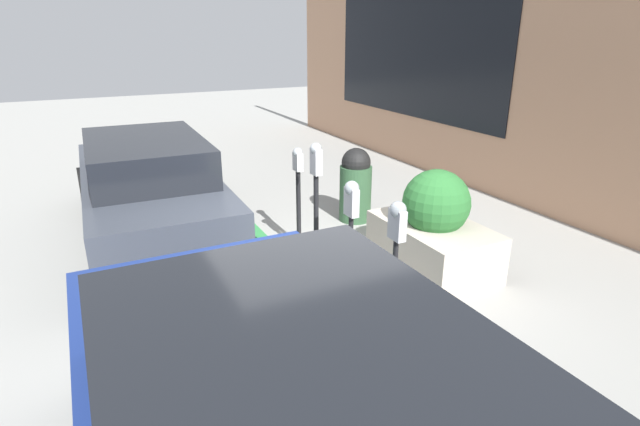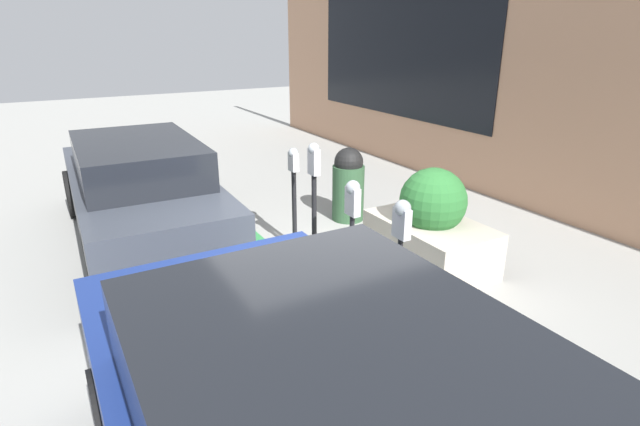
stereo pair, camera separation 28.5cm
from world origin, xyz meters
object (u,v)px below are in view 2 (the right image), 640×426
Objects in this scene: parking_meter_fourth at (294,180)px; trash_bin at (348,184)px; parking_meter_nearest at (401,232)px; planter_box at (431,228)px; parking_meter_second at (352,210)px; parking_meter_middle at (314,182)px; parked_car_middle at (140,186)px.

parking_meter_fourth is 1.36m from trash_bin.
planter_box is (0.88, -1.20, -0.51)m from parking_meter_nearest.
parking_meter_fourth is (1.51, -0.04, -0.06)m from parking_meter_second.
parking_meter_nearest is 0.84× the size of parking_meter_middle.
parking_meter_fourth is (0.68, -0.06, -0.16)m from parking_meter_middle.
parked_car_middle reaches higher than parking_meter_fourth.
parking_meter_nearest reaches higher than trash_bin.
planter_box is at bearing -120.14° from parking_meter_middle.
planter_box is at bearing 179.87° from trash_bin.
trash_bin is at bearing -23.21° from parking_meter_nearest.
parking_meter_middle is 2.65m from parked_car_middle.
parked_car_middle reaches higher than trash_bin.
parked_car_middle is 3.09m from trash_bin.
parking_meter_nearest reaches higher than parking_meter_second.
parked_car_middle reaches higher than parking_meter_second.
parking_meter_second is at bearing -178.77° from parking_meter_middle.
parking_meter_nearest is 0.86× the size of planter_box.
parked_car_middle is (2.84, 1.72, -0.22)m from parking_meter_second.
parking_meter_fourth is 2.22m from parked_car_middle.
parking_meter_nearest reaches higher than planter_box.
parking_meter_middle is at bearing 133.20° from trash_bin.
planter_box is at bearing -131.21° from parked_car_middle.
trash_bin is at bearing -103.78° from parked_car_middle.
parking_meter_nearest is 2.30m from parking_meter_fourth.
planter_box is 4.05m from parked_car_middle.
parking_meter_fourth is at bearing -1.70° from parking_meter_second.
parked_car_middle reaches higher than parking_meter_nearest.
trash_bin is at bearing -66.86° from parking_meter_fourth.
parking_meter_middle is (0.83, 0.02, 0.10)m from parking_meter_second.
parking_meter_fourth is at bearing 0.08° from parking_meter_nearest.
parked_car_middle is at bearing 31.22° from parking_meter_second.
parking_meter_middle reaches higher than parking_meter_second.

